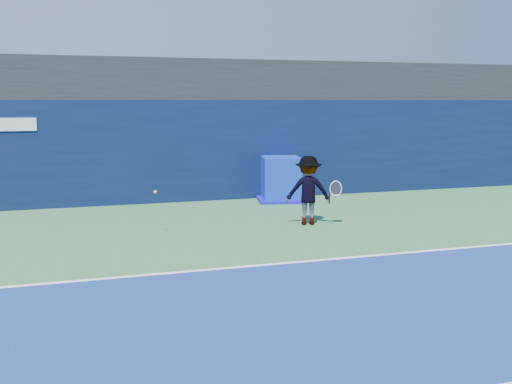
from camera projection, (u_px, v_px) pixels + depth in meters
ground at (364, 323)px, 7.71m from camera, size 80.00×80.00×0.00m
baseline at (289, 263)px, 10.55m from camera, size 24.00×0.10×0.01m
stadium_band at (198, 81)px, 18.02m from camera, size 36.00×3.00×1.20m
back_wall_assembly at (205, 150)px, 17.40m from camera, size 36.00×1.03×3.00m
equipment_cart at (281, 181)px, 17.13m from camera, size 1.60×1.60×1.32m
tennis_player at (308, 190)px, 13.76m from camera, size 1.35×0.91×1.67m
tennis_ball at (155, 192)px, 12.55m from camera, size 0.07×0.07×0.07m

